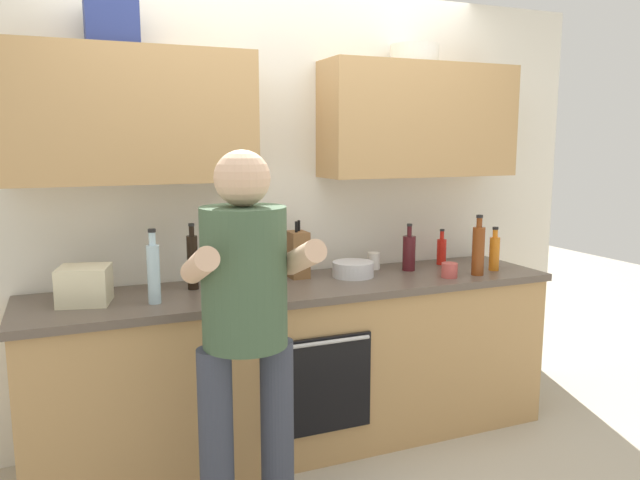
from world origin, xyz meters
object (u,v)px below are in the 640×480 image
(bottle_wine, at_px, (409,252))
(bottle_soy, at_px, (193,261))
(bottle_soda, at_px, (250,273))
(mixing_bowl, at_px, (353,269))
(bottle_vinegar, at_px, (478,250))
(bottle_water, at_px, (154,272))
(bottle_hotsauce, at_px, (442,251))
(cup_coffee, at_px, (374,261))
(knife_block, at_px, (298,254))
(cup_ceramic, at_px, (449,270))
(bottle_juice, at_px, (494,252))
(person_standing, at_px, (245,318))
(grocery_bag_rice, at_px, (85,285))

(bottle_wine, bearing_deg, bottle_soy, 178.85)
(bottle_soda, distance_m, mixing_bowl, 0.71)
(bottle_vinegar, distance_m, bottle_water, 1.79)
(bottle_water, relative_size, bottle_wine, 1.28)
(bottle_hotsauce, height_order, bottle_wine, bottle_wine)
(cup_coffee, height_order, knife_block, knife_block)
(cup_coffee, height_order, mixing_bowl, cup_coffee)
(bottle_water, distance_m, knife_block, 0.86)
(bottle_hotsauce, relative_size, bottle_wine, 0.79)
(cup_ceramic, relative_size, mixing_bowl, 0.38)
(cup_ceramic, xyz_separation_m, knife_block, (-0.78, 0.33, 0.09))
(bottle_hotsauce, distance_m, cup_ceramic, 0.37)
(bottle_juice, xyz_separation_m, cup_ceramic, (-0.35, -0.06, -0.07))
(bottle_soy, bearing_deg, bottle_wine, -1.15)
(bottle_juice, distance_m, cup_ceramic, 0.37)
(bottle_soy, height_order, bottle_juice, bottle_soy)
(person_standing, relative_size, cup_ceramic, 18.07)
(bottle_vinegar, height_order, bottle_water, bottle_water)
(cup_coffee, relative_size, cup_ceramic, 1.12)
(bottle_water, bearing_deg, mixing_bowl, 8.19)
(cup_coffee, xyz_separation_m, knife_block, (-0.50, -0.03, 0.08))
(mixing_bowl, bearing_deg, grocery_bag_rice, -178.48)
(cup_ceramic, height_order, grocery_bag_rice, grocery_bag_rice)
(knife_block, bearing_deg, cup_coffee, 3.90)
(bottle_water, xyz_separation_m, bottle_soy, (0.22, 0.21, -0.00))
(cup_coffee, distance_m, knife_block, 0.51)
(bottle_wine, bearing_deg, person_standing, -147.42)
(bottle_soy, height_order, cup_coffee, bottle_soy)
(bottle_wine, xyz_separation_m, mixing_bowl, (-0.38, -0.02, -0.07))
(bottle_soy, distance_m, grocery_bag_rice, 0.54)
(bottle_vinegar, xyz_separation_m, bottle_soy, (-1.56, 0.29, 0.00))
(person_standing, bearing_deg, grocery_bag_rice, 128.84)
(mixing_bowl, bearing_deg, bottle_soy, 176.80)
(bottle_soda, bearing_deg, bottle_soy, 128.62)
(bottle_wine, distance_m, mixing_bowl, 0.38)
(bottle_soy, height_order, cup_ceramic, bottle_soy)
(bottle_vinegar, height_order, cup_coffee, bottle_vinegar)
(cup_coffee, bearing_deg, bottle_soy, -175.44)
(bottle_vinegar, bearing_deg, bottle_juice, 22.05)
(person_standing, bearing_deg, cup_coffee, 40.44)
(bottle_hotsauce, height_order, mixing_bowl, bottle_hotsauce)
(bottle_vinegar, xyz_separation_m, cup_coffee, (-0.47, 0.37, -0.10))
(bottle_hotsauce, distance_m, knife_block, 0.95)
(cup_coffee, height_order, cup_ceramic, cup_coffee)
(bottle_juice, bearing_deg, bottle_soy, 172.87)
(person_standing, height_order, cup_coffee, person_standing)
(bottle_water, relative_size, cup_ceramic, 3.94)
(bottle_vinegar, height_order, bottle_soda, bottle_vinegar)
(bottle_hotsauce, xyz_separation_m, bottle_soda, (-1.32, -0.33, 0.03))
(bottle_wine, relative_size, knife_block, 0.87)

